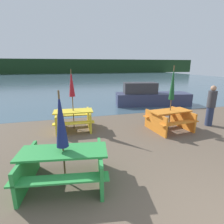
# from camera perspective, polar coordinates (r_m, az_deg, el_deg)

# --- Properties ---
(water) EXTENTS (60.00, 50.00, 0.00)m
(water) POSITION_cam_1_polar(r_m,az_deg,el_deg) (33.46, -11.51, 10.65)
(water) COLOR #425B6B
(water) RESTS_ON ground_plane
(far_treeline) EXTENTS (80.00, 1.60, 4.00)m
(far_treeline) POSITION_cam_1_polar(r_m,az_deg,el_deg) (53.34, -13.28, 14.32)
(far_treeline) COLOR #193319
(far_treeline) RESTS_ON water
(picnic_table_green) EXTENTS (2.02, 1.65, 0.76)m
(picnic_table_green) POSITION_cam_1_polar(r_m,az_deg,el_deg) (4.04, -15.34, -15.75)
(picnic_table_green) COLOR green
(picnic_table_green) RESTS_ON ground_plane
(picnic_table_orange) EXTENTS (1.71, 1.53, 0.79)m
(picnic_table_orange) POSITION_cam_1_polar(r_m,az_deg,el_deg) (7.24, 18.27, -1.94)
(picnic_table_orange) COLOR orange
(picnic_table_orange) RESTS_ON ground_plane
(picnic_table_yellow) EXTENTS (1.58, 1.46, 0.76)m
(picnic_table_yellow) POSITION_cam_1_polar(r_m,az_deg,el_deg) (7.11, -12.42, -1.98)
(picnic_table_yellow) COLOR yellow
(picnic_table_yellow) RESTS_ON ground_plane
(umbrella_navy) EXTENTS (0.25, 0.25, 2.04)m
(umbrella_navy) POSITION_cam_1_polar(r_m,az_deg,el_deg) (3.65, -16.40, -2.57)
(umbrella_navy) COLOR brown
(umbrella_navy) RESTS_ON ground_plane
(umbrella_darkgreen) EXTENTS (0.21, 0.21, 2.48)m
(umbrella_darkgreen) POSITION_cam_1_polar(r_m,az_deg,el_deg) (6.98, 19.19, 8.73)
(umbrella_darkgreen) COLOR brown
(umbrella_darkgreen) RESTS_ON ground_plane
(umbrella_crimson) EXTENTS (0.22, 0.22, 2.34)m
(umbrella_crimson) POSITION_cam_1_polar(r_m,az_deg,el_deg) (6.84, -13.07, 8.87)
(umbrella_crimson) COLOR brown
(umbrella_crimson) RESTS_ON ground_plane
(boat) EXTENTS (4.79, 2.22, 1.43)m
(boat) POSITION_cam_1_polar(r_m,az_deg,el_deg) (11.42, 12.26, 4.91)
(boat) COLOR #333856
(boat) RESTS_ON water
(person) EXTENTS (0.34, 0.34, 1.70)m
(person) POSITION_cam_1_polar(r_m,az_deg,el_deg) (8.34, 29.58, 1.75)
(person) COLOR #283351
(person) RESTS_ON ground_plane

